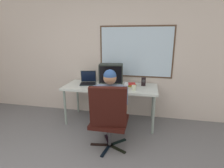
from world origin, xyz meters
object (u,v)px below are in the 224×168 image
crt_monitor (111,74)px  book_stack (131,85)px  laptop (88,80)px  coffee_mug (134,88)px  person_seated (111,105)px  wine_glass (126,84)px  desk_speaker (143,82)px  desk (111,89)px  office_chair (109,116)px

crt_monitor → book_stack: crt_monitor is taller
laptop → coffee_mug: size_ratio=4.08×
person_seated → wine_glass: person_seated is taller
laptop → crt_monitor: bearing=-12.0°
laptop → coffee_mug: (0.94, -0.28, -0.02)m
book_stack → coffee_mug: bearing=-74.8°
desk_speaker → book_stack: bearing=-155.1°
desk → coffee_mug: size_ratio=19.56×
desk → desk_speaker: 0.65m
desk → crt_monitor: bearing=-43.0°
crt_monitor → desk_speaker: bearing=15.9°
laptop → book_stack: 0.87m
office_chair → laptop: 1.25m
crt_monitor → office_chair: bearing=-79.8°
desk → laptop: (-0.48, 0.09, 0.12)m
desk → crt_monitor: 0.30m
crt_monitor → coffee_mug: bearing=-21.6°
laptop → desk_speaker: (1.10, 0.07, 0.01)m
crt_monitor → coffee_mug: (0.45, -0.18, -0.20)m
crt_monitor → book_stack: size_ratio=2.56×
desk → book_stack: bearing=8.1°
wine_glass → person_seated: bearing=-108.9°
laptop → book_stack: size_ratio=2.00×
office_chair → desk_speaker: 1.21m
desk → coffee_mug: coffee_mug is taller
coffee_mug → crt_monitor: bearing=158.4°
wine_glass → desk_speaker: (0.29, 0.31, -0.01)m
laptop → desk_speaker: laptop is taller
person_seated → laptop: bearing=129.9°
crt_monitor → laptop: 0.54m
desk → desk_speaker: size_ratio=11.35×
desk → book_stack: book_stack is taller
desk → person_seated: (0.15, -0.66, -0.07)m
office_chair → crt_monitor: crt_monitor is taller
person_seated → desk_speaker: (0.47, 0.81, 0.20)m
person_seated → book_stack: (0.25, 0.71, 0.15)m
person_seated → desk_speaker: 0.96m
desk → office_chair: bearing=-79.1°
crt_monitor → wine_glass: bearing=-23.7°
wine_glass → laptop: bearing=163.3°
office_chair → laptop: (-0.66, 1.03, 0.24)m
desk → person_seated: 0.67m
coffee_mug → person_seated: bearing=-123.9°
book_stack → laptop: bearing=177.6°
book_stack → desk_speaker: bearing=24.9°
desk → crt_monitor: (0.01, -0.01, 0.30)m
desk_speaker → coffee_mug: desk_speaker is taller
wine_glass → desk_speaker: bearing=46.1°
office_chair → person_seated: size_ratio=0.86×
person_seated → desk_speaker: size_ratio=7.78×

